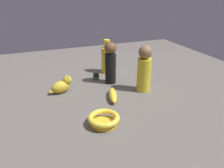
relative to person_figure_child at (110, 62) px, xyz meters
The scene contains 8 objects.
ground 0.17m from the person_figure_child, 17.13° to the right, with size 2.00×2.00×0.00m, color #5B5651.
person_figure_child is the anchor object (origin of this frame).
banana 0.23m from the person_figure_child, 17.86° to the right, with size 0.16×0.04×0.04m, color yellow.
cat_figurine 0.31m from the person_figure_child, 84.83° to the right, with size 0.08×0.14×0.10m.
bottle_tall 0.18m from the person_figure_child, 166.74° to the left, with size 0.07×0.07×0.22m.
nail_polish_jar 0.15m from the person_figure_child, 140.40° to the right, with size 0.04×0.04×0.04m.
person_figure_adult 0.21m from the person_figure_child, 38.00° to the left, with size 0.09×0.09×0.26m.
bowl 0.45m from the person_figure_child, 24.64° to the right, with size 0.13×0.13×0.04m.
Camera 1 is at (1.03, -0.40, 0.54)m, focal length 35.58 mm.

